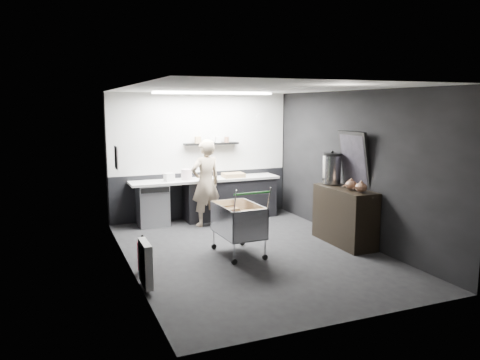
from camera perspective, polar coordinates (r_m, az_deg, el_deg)
name	(u,v)px	position (r m, az deg, el deg)	size (l,w,h in m)	color
floor	(251,252)	(7.93, 1.40, -8.80)	(5.50, 5.50, 0.00)	black
ceiling	(252,89)	(7.55, 1.48, 11.09)	(5.50, 5.50, 0.00)	white
wall_back	(201,156)	(10.18, -4.80, 2.95)	(5.50, 5.50, 0.00)	black
wall_front	(353,206)	(5.26, 13.57, -3.10)	(5.50, 5.50, 0.00)	black
wall_left	(127,180)	(7.07, -13.57, -0.01)	(5.50, 5.50, 0.00)	black
wall_right	(354,167)	(8.62, 13.71, 1.59)	(5.50, 5.50, 0.00)	black
kitchen_wall_panel	(201,133)	(10.12, -4.80, 5.75)	(3.95, 0.02, 1.70)	silver
dado_panel	(202,195)	(10.29, -4.70, -1.78)	(3.95, 0.02, 1.00)	black
floating_shelf	(211,144)	(10.10, -3.51, 4.45)	(1.20, 0.22, 0.04)	black
wall_clock	(260,118)	(10.61, 2.49, 7.55)	(0.20, 0.20, 0.03)	silver
poster	(116,157)	(8.33, -14.87, 2.68)	(0.02, 0.30, 0.40)	white
poster_red_band	(116,153)	(8.32, -14.85, 3.16)	(0.01, 0.22, 0.10)	red
radiator	(145,264)	(6.46, -11.46, -9.96)	(0.10, 0.50, 0.60)	silver
ceiling_strip	(214,93)	(9.27, -3.21, 10.53)	(2.40, 0.20, 0.04)	white
prep_counter	(212,199)	(10.05, -3.43, -2.27)	(3.20, 0.61, 0.90)	black
person	(206,183)	(9.47, -4.20, -0.37)	(0.64, 0.42, 1.76)	beige
shopping_cart	(238,222)	(7.68, -0.22, -5.19)	(0.65, 1.04, 1.14)	silver
sideboard	(344,208)	(8.50, 12.57, -3.41)	(0.57, 1.33, 1.99)	black
fire_extinguisher	(143,255)	(7.13, -11.75, -8.89)	(0.16, 0.16, 0.53)	red
cardboard_box	(233,175)	(10.08, -0.81, 0.59)	(0.45, 0.34, 0.09)	#9D7E54
pink_tub	(187,174)	(9.79, -6.54, 0.67)	(0.22, 0.22, 0.22)	beige
white_container	(169,177)	(9.66, -8.63, 0.34)	(0.19, 0.15, 0.17)	silver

